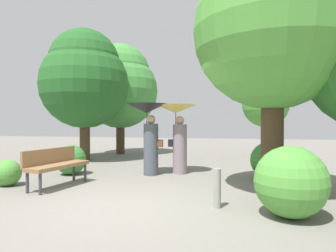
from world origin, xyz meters
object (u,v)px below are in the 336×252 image
(tree_far_back, at_px, (265,100))
(tree_near_left, at_px, (120,85))
(tree_mid_right, at_px, (273,16))
(park_bench, at_px, (56,163))
(person_left, at_px, (149,126))
(person_right, at_px, (178,126))
(tree_mid_left, at_px, (85,78))
(path_marker_post, at_px, (217,188))

(tree_far_back, bearing_deg, tree_near_left, -178.41)
(tree_mid_right, bearing_deg, park_bench, -177.52)
(tree_mid_right, bearing_deg, person_left, 151.43)
(person_right, xyz_separation_m, tree_mid_left, (-3.82, 2.01, 1.71))
(person_right, relative_size, tree_near_left, 0.39)
(person_left, bearing_deg, park_bench, 138.94)
(person_left, height_order, park_bench, person_left)
(tree_far_back, bearing_deg, path_marker_post, -102.36)
(tree_far_back, distance_m, path_marker_post, 7.83)
(path_marker_post, bearing_deg, tree_mid_right, 46.54)
(park_bench, height_order, path_marker_post, park_bench)
(person_right, distance_m, park_bench, 3.25)
(person_right, distance_m, tree_mid_left, 4.64)
(person_right, height_order, tree_near_left, tree_near_left)
(park_bench, bearing_deg, tree_near_left, 19.69)
(tree_mid_right, height_order, path_marker_post, tree_mid_right)
(person_left, distance_m, tree_near_left, 5.53)
(person_right, relative_size, tree_far_back, 0.55)
(person_right, height_order, park_bench, person_right)
(person_right, height_order, tree_mid_left, tree_mid_left)
(path_marker_post, bearing_deg, person_right, 111.64)
(tree_near_left, xyz_separation_m, tree_mid_left, (-0.53, -2.22, 0.02))
(person_right, bearing_deg, tree_mid_right, -130.73)
(person_left, height_order, path_marker_post, person_left)
(tree_mid_left, xyz_separation_m, tree_far_back, (6.63, 2.39, -0.74))
(tree_far_back, xyz_separation_m, path_marker_post, (-1.62, -7.41, -1.96))
(person_right, bearing_deg, park_bench, 133.59)
(tree_mid_left, relative_size, path_marker_post, 7.42)
(tree_mid_right, xyz_separation_m, tree_far_back, (0.62, 6.35, -1.15))
(park_bench, bearing_deg, tree_mid_left, 30.87)
(person_left, distance_m, tree_far_back, 6.01)
(tree_mid_right, height_order, tree_far_back, tree_mid_right)
(tree_mid_left, relative_size, tree_mid_right, 0.92)
(park_bench, xyz_separation_m, tree_far_back, (5.13, 6.55, 1.78))
(tree_near_left, bearing_deg, tree_mid_right, -48.44)
(tree_far_back, relative_size, path_marker_post, 5.27)
(path_marker_post, bearing_deg, park_bench, 166.24)
(tree_near_left, bearing_deg, person_left, -60.78)
(tree_mid_right, distance_m, tree_far_back, 6.48)
(tree_mid_left, distance_m, path_marker_post, 7.58)
(person_left, relative_size, tree_mid_right, 0.36)
(person_right, bearing_deg, tree_mid_left, 63.07)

